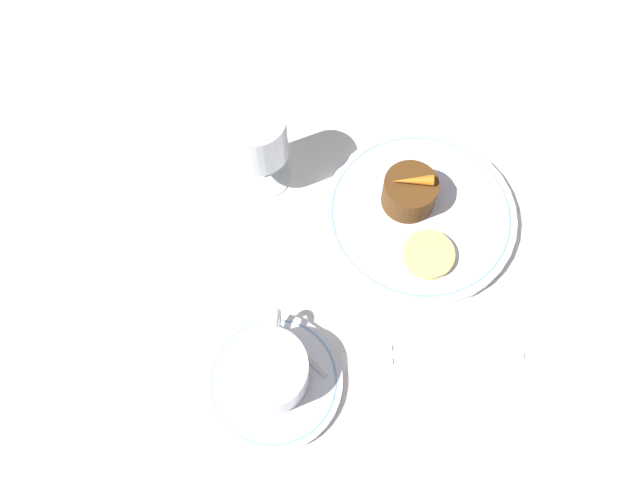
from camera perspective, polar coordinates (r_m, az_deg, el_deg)
The scene contains 10 objects.
ground_plane at distance 0.78m, azimuth 5.03°, elevation 2.50°, with size 3.00×3.00×0.00m, color white.
dinner_plate at distance 0.78m, azimuth 9.10°, elevation 2.14°, with size 0.24×0.24×0.01m.
saucer at distance 0.71m, azimuth -4.23°, elevation -12.73°, with size 0.15×0.15×0.01m.
coffee_cup at distance 0.68m, azimuth -4.67°, elevation -11.80°, with size 0.11×0.08×0.05m.
spoon at distance 0.71m, azimuth -3.08°, elevation -8.83°, with size 0.07×0.08×0.00m.
wine_glass at distance 0.74m, azimuth -5.69°, elevation 9.07°, with size 0.07×0.07×0.12m.
fork at distance 0.72m, azimuth 8.77°, elevation -10.33°, with size 0.04×0.20×0.01m.
dessert_cake at distance 0.76m, azimuth 8.18°, elevation 4.35°, with size 0.07×0.07×0.04m.
carrot_garnish at distance 0.74m, azimuth 8.46°, elevation 5.39°, with size 0.02×0.05×0.01m.
pineapple_slice at distance 0.75m, azimuth 9.89°, elevation -1.32°, with size 0.06×0.06×0.01m.
Camera 1 is at (-0.36, 0.02, 0.69)m, focal length 35.00 mm.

